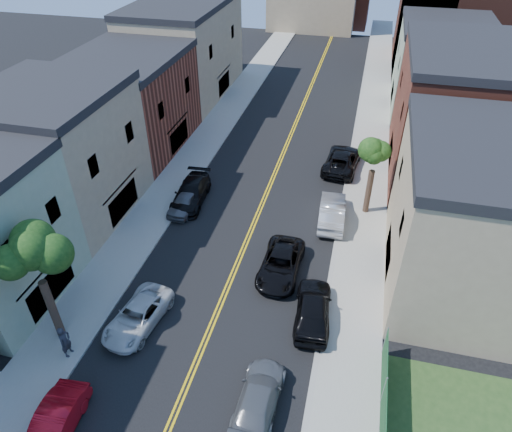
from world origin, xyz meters
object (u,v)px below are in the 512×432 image
Objects in this scene: dark_car_right_far at (342,160)px; black_car_right at (313,309)px; grey_car_right at (259,397)px; pedestrian_left at (65,342)px; white_pickup at (138,316)px; grey_car_left at (186,201)px; black_car_left at (191,193)px; silver_car_right at (332,212)px; black_suv_lane at (281,264)px; red_sedan at (53,427)px.

black_car_right is at bearing 95.59° from dark_car_right_far.
pedestrian_left is at bearing -0.75° from grey_car_right.
white_pickup is 11.43m from grey_car_left.
black_car_right is (11.00, -9.68, 0.06)m from black_car_left.
black_car_left reaches higher than grey_car_left.
white_pickup is 0.94× the size of silver_car_right.
grey_car_right is at bearing 91.50° from dark_car_right_far.
black_car_left is 18.25m from grey_car_right.
pedestrian_left reaches higher than silver_car_right.
black_car_left is 1.09× the size of black_car_right.
black_car_right is (9.54, 2.76, 0.18)m from white_pickup.
grey_car_right is 0.81× the size of dark_car_right_far.
black_suv_lane is at bearing -45.44° from pedestrian_left.
white_pickup is at bearing -21.26° from grey_car_right.
black_car_left is 1.03× the size of black_suv_lane.
red_sedan is 0.89× the size of black_car_right.
grey_car_left is 17.31m from grey_car_right.
grey_car_left is (-1.46, 11.34, 0.03)m from white_pickup.
grey_car_left is 0.83× the size of black_car_right.
grey_car_right is at bearing -63.64° from black_car_left.
dark_car_right_far reaches higher than black_suv_lane.
grey_car_right is 15.86m from silver_car_right.
grey_car_right is at bearing 17.92° from red_sedan.
black_car_right is 13.44m from pedestrian_left.
dark_car_right_far is at bearing 80.56° from black_suv_lane.
pedestrian_left reaches higher than grey_car_right.
black_suv_lane is (-0.86, 9.39, 0.04)m from grey_car_right.
pedestrian_left is (-1.20, -14.22, 0.43)m from grey_car_left.
silver_car_right is at bearing -36.90° from pedestrian_left.
silver_car_right is at bearing 60.25° from white_pickup.
black_suv_lane is at bearing 54.10° from red_sedan.
grey_car_left is 14.32m from dark_car_right_far.
white_pickup is 9.93m from black_car_right.
black_car_left is (-0.67, 19.38, 0.06)m from red_sedan.
silver_car_right reaches higher than dark_car_right_far.
pedestrian_left is at bearing -125.09° from white_pickup.
red_sedan is 29.33m from dark_car_right_far.
grey_car_left is at bearing 104.93° from white_pickup.
black_car_right is at bearing -63.69° from pedestrian_left.
white_pickup is 12.52m from black_car_left.
silver_car_right is at bearing -94.81° from grey_car_right.
black_car_right is at bearing -32.83° from grey_car_left.
silver_car_right reaches higher than black_suv_lane.
dark_car_right_far reaches higher than white_pickup.
black_car_left is 14.65m from black_car_right.
black_car_left is 15.37m from pedestrian_left.
pedestrian_left is (-12.20, -5.64, 0.28)m from black_car_right.
grey_car_left is at bearing -3.32° from pedestrian_left.
silver_car_right is (1.70, 15.77, 0.16)m from grey_car_right.
black_car_left is 0.93× the size of dark_car_right_far.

